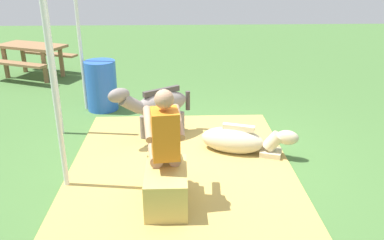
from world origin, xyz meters
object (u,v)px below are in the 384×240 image
object	(u,v)px
person_seated	(164,140)
picnic_bench	(32,52)
tent_pole_left	(54,90)
tent_pole_mid	(52,57)
pony_lying	(239,140)
pony_standing	(157,105)
water_barrel	(101,86)
tent_pole_right	(80,43)
hay_bale	(166,188)

from	to	relation	value
person_seated	picnic_bench	bearing A→B (deg)	31.36
tent_pole_left	tent_pole_mid	distance (m)	1.65
pony_lying	picnic_bench	bearing A→B (deg)	45.59
pony_lying	pony_standing	bearing A→B (deg)	65.77
pony_standing	water_barrel	bearing A→B (deg)	38.19
picnic_bench	person_seated	bearing A→B (deg)	-148.64
water_barrel	tent_pole_right	bearing A→B (deg)	83.82
pony_standing	tent_pole_left	world-z (taller)	tent_pole_left
tent_pole_left	tent_pole_mid	size ratio (longest dim) A/B	1.00
hay_bale	pony_lying	bearing A→B (deg)	-38.10
hay_bale	water_barrel	world-z (taller)	water_barrel
water_barrel	pony_standing	bearing A→B (deg)	-141.81
tent_pole_mid	water_barrel	bearing A→B (deg)	-23.44
water_barrel	picnic_bench	distance (m)	2.93
pony_lying	tent_pole_right	bearing A→B (deg)	53.14
pony_standing	tent_pole_right	distance (m)	2.03
hay_bale	pony_standing	xyz separation A→B (m)	(1.77, 0.17, 0.32)
pony_standing	tent_pole_right	world-z (taller)	tent_pole_right
pony_lying	tent_pole_mid	bearing A→B (deg)	73.58
person_seated	pony_lying	size ratio (longest dim) A/B	0.98
water_barrel	tent_pole_mid	xyz separation A→B (m)	(-1.06, 0.46, 0.76)
tent_pole_left	tent_pole_mid	world-z (taller)	same
hay_bale	pony_standing	bearing A→B (deg)	5.60
person_seated	water_barrel	distance (m)	3.19
person_seated	pony_standing	size ratio (longest dim) A/B	1.12
water_barrel	tent_pole_left	distance (m)	2.75
pony_standing	picnic_bench	bearing A→B (deg)	40.13
tent_pole_left	picnic_bench	bearing A→B (deg)	21.84
water_barrel	tent_pole_right	xyz separation A→B (m)	(0.03, 0.31, 0.76)
pony_standing	pony_lying	xyz separation A→B (m)	(-0.52, -1.16, -0.36)
hay_bale	picnic_bench	size ratio (longest dim) A/B	0.39
person_seated	tent_pole_right	world-z (taller)	tent_pole_right
tent_pole_left	pony_lying	bearing A→B (deg)	-69.93
hay_bale	tent_pole_left	world-z (taller)	tent_pole_left
pony_lying	picnic_bench	xyz separation A→B (m)	(4.04, 4.13, 0.39)
person_seated	tent_pole_left	world-z (taller)	tent_pole_left
water_barrel	tent_pole_right	size ratio (longest dim) A/B	0.37
person_seated	tent_pole_left	distance (m)	1.32
water_barrel	hay_bale	bearing A→B (deg)	-158.57
hay_bale	pony_lying	distance (m)	1.59
hay_bale	tent_pole_left	xyz separation A→B (m)	(0.45, 1.20, 0.98)
pony_lying	picnic_bench	size ratio (longest dim) A/B	0.71
pony_standing	picnic_bench	size ratio (longest dim) A/B	0.62
pony_lying	water_barrel	world-z (taller)	water_barrel
pony_standing	water_barrel	size ratio (longest dim) A/B	1.33
pony_standing	tent_pole_left	bearing A→B (deg)	142.04
pony_lying	tent_pole_right	distance (m)	3.29
pony_lying	picnic_bench	world-z (taller)	picnic_bench
tent_pole_mid	hay_bale	bearing A→B (deg)	-140.53
water_barrel	tent_pole_left	world-z (taller)	tent_pole_left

